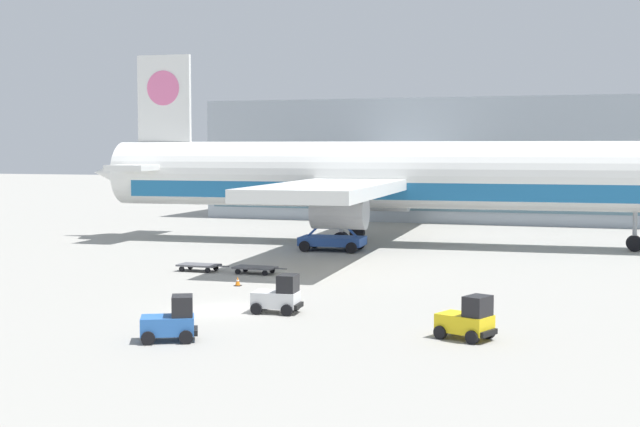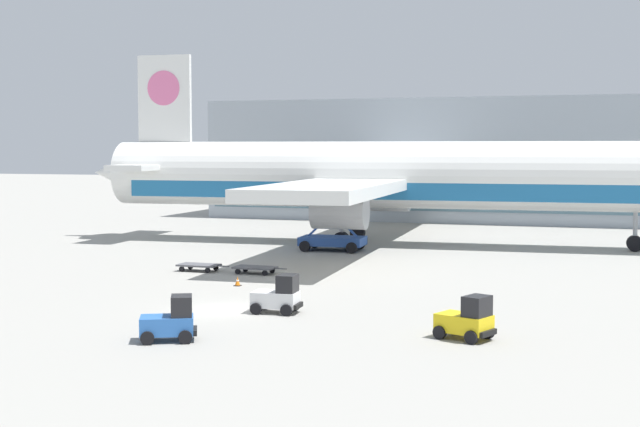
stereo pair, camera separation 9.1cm
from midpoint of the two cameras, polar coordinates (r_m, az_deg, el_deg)
name	(u,v)px [view 2 (the right image)]	position (r m, az deg, el deg)	size (l,w,h in m)	color
ground_plane	(223,310)	(47.05, -6.16, -6.15)	(400.00, 400.00, 0.00)	#9E9B93
terminal_building	(600,160)	(106.97, 17.51, 3.26)	(90.00, 18.20, 14.00)	#9EA8B2
airplane_main	(387,178)	(77.90, 4.37, 2.30)	(58.10, 48.34, 17.00)	white
scissor_lift_loader	(333,224)	(73.13, 0.86, -0.71)	(5.34, 3.59, 5.72)	#284C99
baggage_tug_foreground	(467,320)	(40.08, 9.48, -6.73)	(2.78, 2.35, 2.00)	yellow
baggage_tug_mid	(279,296)	(45.81, -2.61, -5.30)	(2.53, 1.76, 2.00)	silver
baggage_tug_far	(171,321)	(39.80, -9.46, -6.81)	(2.80, 2.43, 2.00)	#2D66B7
baggage_dolly_lead	(199,265)	(61.71, -7.70, -3.32)	(3.72, 1.56, 0.48)	#56565B
baggage_dolly_second	(255,268)	(60.07, -4.12, -3.50)	(3.72, 1.56, 0.48)	#56565B
traffic_cone_near	(238,281)	(54.94, -5.25, -4.34)	(0.40, 0.40, 0.58)	black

